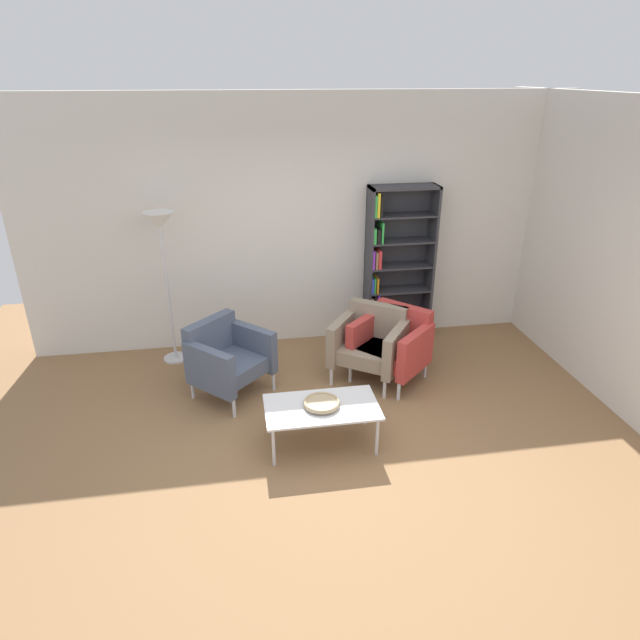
% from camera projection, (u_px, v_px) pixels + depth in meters
% --- Properties ---
extents(ground_plane, '(8.32, 8.32, 0.00)m').
position_uv_depth(ground_plane, '(342.00, 458.00, 4.77)').
color(ground_plane, olive).
extents(plaster_back_panel, '(6.40, 0.12, 2.90)m').
position_uv_depth(plaster_back_panel, '(302.00, 224.00, 6.38)').
color(plaster_back_panel, silver).
rests_on(plaster_back_panel, ground_plane).
extents(plaster_right_partition, '(0.12, 5.20, 2.90)m').
position_uv_depth(plaster_right_partition, '(630.00, 261.00, 5.13)').
color(plaster_right_partition, silver).
rests_on(plaster_right_partition, ground_plane).
extents(bookshelf_tall, '(0.80, 0.30, 1.90)m').
position_uv_depth(bookshelf_tall, '(394.00, 266.00, 6.56)').
color(bookshelf_tall, '#333338').
rests_on(bookshelf_tall, ground_plane).
extents(coffee_table_low, '(1.00, 0.56, 0.40)m').
position_uv_depth(coffee_table_low, '(322.00, 409.00, 4.81)').
color(coffee_table_low, silver).
rests_on(coffee_table_low, ground_plane).
extents(decorative_bowl, '(0.32, 0.32, 0.05)m').
position_uv_depth(decorative_bowl, '(322.00, 403.00, 4.78)').
color(decorative_bowl, tan).
rests_on(decorative_bowl, coffee_table_low).
extents(armchair_by_bookshelf, '(0.95, 0.93, 0.78)m').
position_uv_depth(armchair_by_bookshelf, '(370.00, 342.00, 5.88)').
color(armchair_by_bookshelf, gray).
rests_on(armchair_by_bookshelf, ground_plane).
extents(armchair_near_window, '(0.95, 0.95, 0.78)m').
position_uv_depth(armchair_near_window, '(227.00, 357.00, 5.58)').
color(armchair_near_window, '#4C566B').
rests_on(armchair_near_window, ground_plane).
extents(armchair_corner_red, '(0.95, 0.95, 0.78)m').
position_uv_depth(armchair_corner_red, '(393.00, 343.00, 5.87)').
color(armchair_corner_red, '#B73833').
rests_on(armchair_corner_red, ground_plane).
extents(floor_lamp_torchiere, '(0.32, 0.32, 1.74)m').
position_uv_depth(floor_lamp_torchiere, '(161.00, 239.00, 5.81)').
color(floor_lamp_torchiere, silver).
rests_on(floor_lamp_torchiere, ground_plane).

